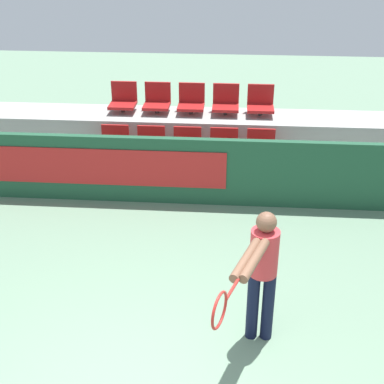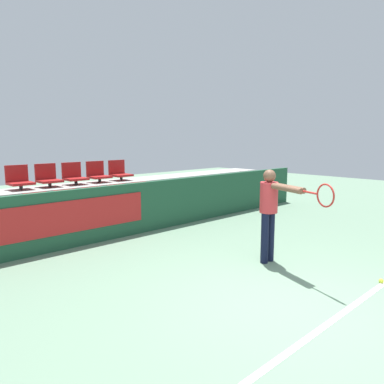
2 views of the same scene
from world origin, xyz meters
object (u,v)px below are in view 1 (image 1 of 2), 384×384
Objects in this scene: stadium_chair_8 at (226,102)px; stadium_chair_9 at (260,103)px; tennis_player at (261,269)px; stadium_chair_3 at (224,148)px; stadium_chair_1 at (150,146)px; stadium_chair_7 at (191,101)px; stadium_chair_5 at (123,100)px; stadium_chair_4 at (261,149)px; stadium_chair_6 at (157,101)px; stadium_chair_0 at (114,144)px; stadium_chair_2 at (187,147)px.

stadium_chair_8 is 1.00× the size of stadium_chair_9.
stadium_chair_3 is at bearing 116.41° from tennis_player.
stadium_chair_1 is 4.18m from tennis_player.
stadium_chair_7 is at bearing 180.00° from stadium_chair_9.
stadium_chair_5 is 0.33× the size of tennis_player.
stadium_chair_7 is at bearing 56.43° from stadium_chair_1.
stadium_chair_4 is 0.33× the size of tennis_player.
stadium_chair_6 is (0.00, 0.93, 0.49)m from stadium_chair_1.
stadium_chair_0 is 2.13m from stadium_chair_8.
stadium_chair_5 is 1.00× the size of stadium_chair_7.
stadium_chair_7 is at bearing 0.00° from stadium_chair_6.
stadium_chair_3 is 1.00× the size of stadium_chair_7.
stadium_chair_1 is 1.85m from stadium_chair_4.
tennis_player is (0.46, -4.74, -0.23)m from stadium_chair_8.
stadium_chair_7 reaches higher than stadium_chair_1.
stadium_chair_9 is at bearing 26.67° from stadium_chair_1.
stadium_chair_0 is 4.46m from tennis_player.
stadium_chair_6 is at bearing 180.00° from stadium_chair_9.
stadium_chair_4 is at bearing -56.43° from stadium_chair_8.
tennis_player is (0.46, -3.81, 0.26)m from stadium_chair_3.
stadium_chair_9 is (1.85, 0.93, 0.49)m from stadium_chair_1.
stadium_chair_6 reaches higher than stadium_chair_0.
tennis_player is (2.31, -4.74, -0.23)m from stadium_chair_5.
stadium_chair_5 is 1.00× the size of stadium_chair_6.
stadium_chair_8 is at bearing 56.43° from stadium_chair_2.
stadium_chair_3 is 1.05m from stadium_chair_8.
stadium_chair_4 is 1.00× the size of stadium_chair_9.
stadium_chair_9 reaches higher than stadium_chair_1.
stadium_chair_8 is 4.76m from tennis_player.
stadium_chair_6 is at bearing 153.33° from stadium_chair_4.
stadium_chair_3 is at bearing 0.00° from stadium_chair_2.
tennis_player is (2.31, -3.81, 0.26)m from stadium_chair_0.
stadium_chair_6 is (-1.85, 0.93, 0.49)m from stadium_chair_4.
stadium_chair_7 is at bearing 123.57° from stadium_chair_3.
stadium_chair_0 is 1.00× the size of stadium_chair_4.
stadium_chair_3 is 1.00× the size of stadium_chair_6.
stadium_chair_7 reaches higher than stadium_chair_3.
stadium_chair_5 is at bearing 123.57° from stadium_chair_1.
tennis_player reaches higher than stadium_chair_6.
stadium_chair_3 is 1.22m from stadium_chair_9.
stadium_chair_8 is at bearing 0.00° from stadium_chair_6.
stadium_chair_9 is 0.33× the size of tennis_player.
stadium_chair_6 is (0.62, 0.00, 0.00)m from stadium_chair_5.
stadium_chair_6 is at bearing 180.00° from stadium_chair_7.
stadium_chair_6 is 0.33× the size of tennis_player.
stadium_chair_4 is (2.47, 0.00, 0.00)m from stadium_chair_0.
stadium_chair_5 is at bearing 143.01° from stadium_chair_2.
stadium_chair_0 is at bearing -123.57° from stadium_chair_6.
stadium_chair_9 is at bearing 107.63° from tennis_player.
stadium_chair_5 is (0.00, 0.93, 0.49)m from stadium_chair_0.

